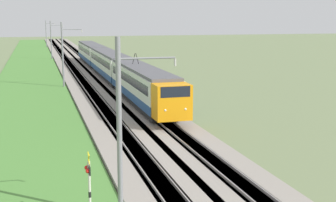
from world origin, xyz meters
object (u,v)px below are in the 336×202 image
crossing_signal_aux (89,180)px  catenary_mast_far (51,40)px  catenary_mast_near (121,128)px  passenger_train (109,63)px  catenary_mast_distant (46,33)px  catenary_mast_mid (63,54)px

crossing_signal_aux → catenary_mast_far: 79.29m
crossing_signal_aux → catenary_mast_near: catenary_mast_near is taller
catenary_mast_near → crossing_signal_aux: bearing=80.3°
passenger_train → catenary_mast_near: size_ratio=8.01×
crossing_signal_aux → catenary_mast_distant: bearing=-90.7°
catenary_mast_near → catenary_mast_far: bearing=-0.0°
catenary_mast_mid → catenary_mast_far: catenary_mast_mid is taller
catenary_mast_mid → crossing_signal_aux: bearing=178.0°
passenger_train → catenary_mast_distant: size_ratio=8.15×
passenger_train → catenary_mast_mid: 8.41m
passenger_train → catenary_mast_far: 35.22m
passenger_train → catenary_mast_mid: (-5.15, 6.40, 1.79)m
crossing_signal_aux → catenary_mast_distant: size_ratio=0.40×
catenary_mast_far → catenary_mast_distant: size_ratio=1.02×
crossing_signal_aux → catenary_mast_distant: 119.02m
crossing_signal_aux → catenary_mast_mid: size_ratio=0.38×
catenary_mast_distant → catenary_mast_near: bearing=180.0°
crossing_signal_aux → catenary_mast_near: bearing=170.3°
catenary_mast_mid → catenary_mast_distant: (79.48, -0.00, -0.15)m
catenary_mast_distant → passenger_train: bearing=-175.1°
passenger_train → catenary_mast_mid: catenary_mast_mid is taller
passenger_train → crossing_signal_aux: bearing=-9.8°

